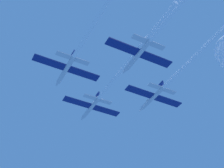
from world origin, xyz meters
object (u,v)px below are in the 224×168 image
object	(u,v)px
jet_lead	(112,82)
jet_slot	(170,17)
jet_left_wing	(89,31)
jet_right_wing	(182,70)

from	to	relation	value
jet_lead	jet_slot	world-z (taller)	jet_lead
jet_left_wing	jet_slot	distance (m)	15.96
jet_right_wing	jet_slot	bearing A→B (deg)	-135.33
jet_left_wing	jet_right_wing	world-z (taller)	jet_left_wing
jet_lead	jet_left_wing	world-z (taller)	jet_lead
jet_lead	jet_slot	bearing A→B (deg)	-88.50
jet_lead	jet_left_wing	bearing A→B (deg)	-133.15
jet_left_wing	jet_slot	xyz separation A→B (m)	(11.92, -10.60, -0.31)
jet_right_wing	jet_slot	xyz separation A→B (m)	(-11.17, -11.04, -0.06)
jet_lead	jet_slot	xyz separation A→B (m)	(0.59, -22.69, -0.47)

